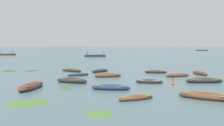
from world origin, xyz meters
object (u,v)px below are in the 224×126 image
Objects in this scene: rowboat_3 at (200,73)px; rowboat_10 at (111,87)px; rowboat_11 at (31,86)px; rowboat_4 at (149,82)px; rowboat_8 at (177,75)px; ferry_1 at (202,50)px; rowboat_6 at (78,74)px; rowboat_1 at (205,96)px; rowboat_9 at (136,98)px; rowboat_7 at (156,72)px; ferry_0 at (95,56)px; rowboat_0 at (100,71)px; ferry_2 at (6,54)px; mooring_buoy at (173,84)px; rowboat_5 at (108,76)px; rowboat_13 at (204,81)px; rowboat_2 at (71,70)px; rowboat_12 at (72,81)px.

rowboat_3 is 18.25m from rowboat_10.
rowboat_4 is at bearing 21.66° from rowboat_11.
ferry_1 is at bearing 73.30° from rowboat_8.
rowboat_6 is 0.83× the size of rowboat_10.
rowboat_1 is 5.64m from rowboat_9.
rowboat_3 is 1.12× the size of rowboat_7.
rowboat_10 is 70.48m from ferry_0.
rowboat_6 is 16.98m from rowboat_9.
ferry_2 is (-51.10, 64.68, 0.26)m from rowboat_0.
rowboat_11 is 5.12× the size of mooring_buoy.
rowboat_5 is 9.86m from mooring_buoy.
ferry_0 reaches higher than mooring_buoy.
rowboat_11 is 15.08m from mooring_buoy.
rowboat_9 is (-9.86, -17.73, -0.05)m from rowboat_3.
rowboat_0 is 0.96× the size of rowboat_10.
rowboat_11 reaches higher than rowboat_3.
rowboat_8 is 5.63m from rowboat_13.
rowboat_7 is at bearing 93.95° from mooring_buoy.
rowboat_0 reaches higher than rowboat_4.
rowboat_1 is 0.53× the size of ferry_0.
rowboat_6 is at bearing -171.16° from rowboat_3.
rowboat_5 is at bearing 97.25° from rowboat_10.
rowboat_5 is 0.49× the size of ferry_2.
rowboat_6 is at bearing -66.07° from rowboat_2.
rowboat_13 reaches higher than rowboat_8.
rowboat_6 is 185.33m from ferry_1.
rowboat_9 is 101.84m from ferry_2.
rowboat_1 reaches higher than rowboat_5.
rowboat_4 is 7.27m from rowboat_5.
rowboat_3 is at bearing -12.04° from rowboat_7.
rowboat_2 is 16.32m from rowboat_11.
rowboat_13 reaches higher than rowboat_4.
rowboat_7 is at bearing 68.52° from rowboat_10.
ferry_1 is 188.20m from mooring_buoy.
rowboat_2 is at bearing 129.29° from rowboat_1.
rowboat_0 is at bearing -110.69° from ferry_1.
ferry_2 is (-56.62, 84.65, 0.31)m from rowboat_9.
rowboat_7 is 15.24m from rowboat_12.
rowboat_12 is at bearing -109.97° from ferry_1.
ferry_2 is at bearing -137.92° from ferry_1.
rowboat_3 reaches higher than rowboat_6.
rowboat_0 is 0.47× the size of ferry_2.
mooring_buoy reaches higher than rowboat_3.
mooring_buoy reaches higher than rowboat_13.
rowboat_5 is 6.56m from rowboat_12.
ferry_1 reaches higher than rowboat_11.
rowboat_5 is 4.34× the size of mooring_buoy.
rowboat_7 is at bearing 79.82° from rowboat_9.
rowboat_8 is at bearing 75.87° from mooring_buoy.
ferry_0 is 0.84× the size of ferry_1.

